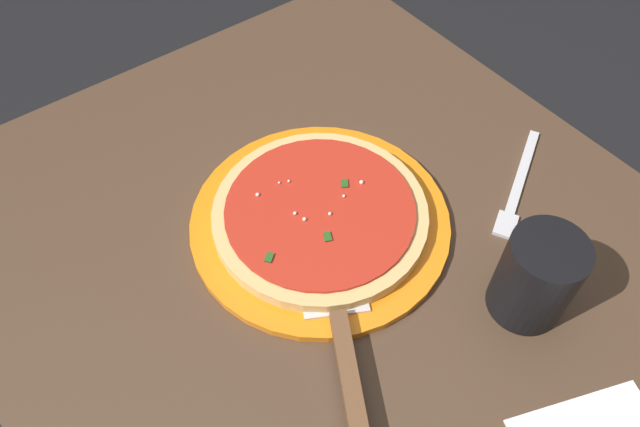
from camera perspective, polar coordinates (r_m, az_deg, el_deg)
name	(u,v)px	position (r m, az deg, el deg)	size (l,w,h in m)	color
restaurant_table	(343,319)	(0.81, 2.19, -10.13)	(0.91, 0.76, 0.72)	black
serving_plate	(320,221)	(0.70, 0.00, -0.73)	(0.31, 0.31, 0.01)	orange
pizza	(320,213)	(0.69, 0.00, 0.01)	(0.25, 0.25, 0.02)	#DBB26B
pizza_server	(342,336)	(0.61, 2.09, -11.65)	(0.21, 0.14, 0.01)	silver
cup_tall_drink	(536,277)	(0.64, 20.08, -5.80)	(0.08, 0.08, 0.11)	black
fork	(517,188)	(0.78, 18.44, 2.36)	(0.11, 0.17, 0.00)	silver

